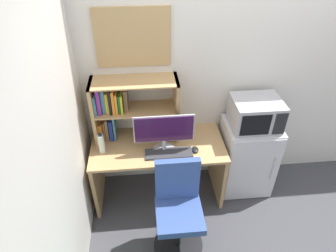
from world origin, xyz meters
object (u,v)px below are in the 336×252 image
keyboard (169,153)px  wall_corkboard (133,38)px  microwave (256,113)px  desk_chair (178,213)px  computer_mouse (195,150)px  mini_fridge (247,157)px  water_bottle (101,143)px  monitor (164,132)px  hutch_bookshelf (122,107)px

keyboard → wall_corkboard: wall_corkboard is taller
microwave → desk_chair: microwave is taller
desk_chair → wall_corkboard: 1.62m
computer_mouse → wall_corkboard: (-0.54, 0.43, 0.98)m
computer_mouse → mini_fridge: (0.62, 0.17, -0.31)m
water_bottle → monitor: bearing=-4.0°
monitor → desk_chair: monitor is taller
water_bottle → wall_corkboard: (0.36, 0.35, 0.89)m
keyboard → water_bottle: bearing=170.8°
keyboard → microwave: (0.88, 0.20, 0.27)m
monitor → computer_mouse: size_ratio=6.00×
monitor → mini_fridge: bearing=8.4°
microwave → wall_corkboard: bearing=167.7°
desk_chair → wall_corkboard: bearing=108.9°
mini_fridge → desk_chair: 1.08m
monitor → microwave: microwave is taller
monitor → computer_mouse: 0.37m
hutch_bookshelf → monitor: bearing=-34.6°
computer_mouse → desk_chair: desk_chair is taller
hutch_bookshelf → computer_mouse: hutch_bookshelf is taller
mini_fridge → wall_corkboard: wall_corkboard is taller
keyboard → computer_mouse: bearing=5.4°
monitor → keyboard: (0.04, -0.06, -0.22)m
keyboard → microwave: microwave is taller
monitor → computer_mouse: monitor is taller
hutch_bookshelf → wall_corkboard: 0.66m
computer_mouse → microwave: microwave is taller
water_bottle → desk_chair: desk_chair is taller
keyboard → computer_mouse: size_ratio=4.80×
wall_corkboard → desk_chair: bearing=-71.1°
mini_fridge → monitor: bearing=-171.6°
computer_mouse → wall_corkboard: wall_corkboard is taller
monitor → mini_fridge: size_ratio=0.67×
microwave → monitor: bearing=-171.4°
keyboard → mini_fridge: 0.95m
mini_fridge → computer_mouse: bearing=-164.4°
computer_mouse → microwave: bearing=15.8°
hutch_bookshelf → microwave: size_ratio=1.75×
computer_mouse → mini_fridge: bearing=15.6°
microwave → water_bottle: bearing=-176.4°
keyboard → microwave: bearing=12.8°
computer_mouse → hutch_bookshelf: bearing=156.1°
monitor → wall_corkboard: wall_corkboard is taller
monitor → wall_corkboard: bearing=121.2°
computer_mouse → desk_chair: bearing=-113.9°
desk_chair → computer_mouse: bearing=66.1°
wall_corkboard → keyboard: bearing=-58.6°
mini_fridge → wall_corkboard: size_ratio=1.27×
hutch_bookshelf → monitor: size_ratio=1.45×
monitor → desk_chair: bearing=-81.5°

